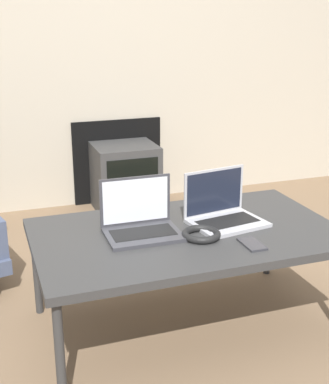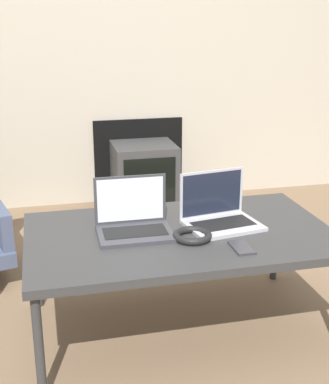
# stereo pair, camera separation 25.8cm
# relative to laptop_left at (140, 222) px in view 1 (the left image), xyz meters

# --- Properties ---
(ground_plane) EXTENTS (14.00, 14.00, 0.00)m
(ground_plane) POSITION_rel_laptop_left_xyz_m (0.20, -0.22, -0.53)
(ground_plane) COLOR #7A6047
(wall_back) EXTENTS (7.00, 0.08, 2.60)m
(wall_back) POSITION_rel_laptop_left_xyz_m (0.20, 1.83, 0.76)
(wall_back) COLOR #B7AD99
(wall_back) RESTS_ON ground_plane
(table) EXTENTS (1.33, 0.79, 0.48)m
(table) POSITION_rel_laptop_left_xyz_m (0.20, -0.05, -0.08)
(table) COLOR #333333
(table) RESTS_ON ground_plane
(laptop_left) EXTENTS (0.32, 0.25, 0.23)m
(laptop_left) POSITION_rel_laptop_left_xyz_m (0.00, 0.00, 0.00)
(laptop_left) COLOR #38383D
(laptop_left) RESTS_ON table
(laptop_right) EXTENTS (0.35, 0.29, 0.23)m
(laptop_right) POSITION_rel_laptop_left_xyz_m (0.39, -0.00, 0.00)
(laptop_right) COLOR #B2B2B7
(laptop_right) RESTS_ON table
(headphones) EXTENTS (0.17, 0.17, 0.03)m
(headphones) POSITION_rel_laptop_left_xyz_m (0.23, -0.14, -0.04)
(headphones) COLOR black
(headphones) RESTS_ON table
(phone) EXTENTS (0.08, 0.14, 0.01)m
(phone) POSITION_rel_laptop_left_xyz_m (0.40, -0.28, -0.05)
(phone) COLOR #333338
(phone) RESTS_ON table
(tv) EXTENTS (0.45, 0.42, 0.49)m
(tv) POSITION_rel_laptop_left_xyz_m (0.36, 1.57, -0.28)
(tv) COLOR #383838
(tv) RESTS_ON ground_plane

